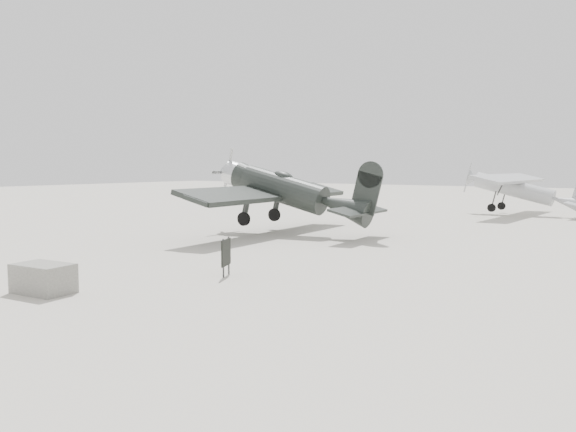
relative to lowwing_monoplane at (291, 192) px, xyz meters
The scene contains 5 objects.
ground 9.60m from the lowwing_monoplane, 58.66° to the right, with size 160.00×160.00×0.00m, color #ABA898.
lowwing_monoplane is the anchor object (origin of this frame).
highwing_monoplane 19.37m from the lowwing_monoplane, 68.81° to the left, with size 8.03×11.33×3.22m.
equipment_block 14.79m from the lowwing_monoplane, 83.35° to the right, with size 1.59×0.99×0.80m, color slate.
sign_board 10.95m from the lowwing_monoplane, 67.04° to the right, with size 0.37×0.79×1.20m.
Camera 1 is at (10.64, -15.24, 3.42)m, focal length 35.00 mm.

